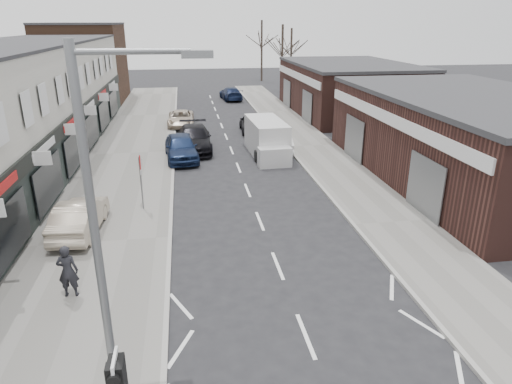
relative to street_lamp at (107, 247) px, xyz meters
name	(u,v)px	position (x,y,z in m)	size (l,w,h in m)	color
pavement_left	(131,154)	(-2.22, 22.80, -4.56)	(5.50, 64.00, 0.12)	slate
pavement_right	(312,146)	(10.28, 22.80, -4.56)	(3.50, 64.00, 0.12)	slate
brick_block_far	(84,64)	(-8.97, 45.80, -0.62)	(8.00, 10.00, 8.00)	#442B1D
right_unit_near	(472,140)	(17.03, 14.80, -2.37)	(10.00, 18.00, 4.50)	#3C201B
right_unit_far	(348,89)	(17.03, 34.80, -2.37)	(10.00, 16.00, 4.50)	#3C201B
tree_far_a	(281,93)	(13.53, 48.80, -4.62)	(3.60, 3.60, 8.00)	#382D26
tree_far_b	(290,86)	(16.03, 54.80, -4.62)	(3.60, 3.60, 7.50)	#382D26
tree_far_c	(262,81)	(13.03, 60.80, -4.62)	(3.60, 3.60, 8.50)	#382D26
street_lamp	(107,247)	(0.00, 0.00, 0.00)	(2.23, 0.22, 8.00)	slate
warning_sign	(141,166)	(-0.63, 12.80, -2.42)	(0.12, 0.80, 2.70)	slate
white_van	(267,139)	(6.74, 21.37, -3.54)	(2.29, 5.94, 2.28)	silver
sedan_on_pavement	(80,216)	(-3.03, 10.59, -3.79)	(1.49, 4.28, 1.41)	#B5A691
pedestrian	(68,271)	(-2.42, 5.77, -3.62)	(0.64, 0.42, 1.77)	black
parked_car_left_a	(181,147)	(1.13, 21.07, -3.80)	(1.94, 4.83, 1.65)	#162446
parked_car_left_b	(194,139)	(2.01, 23.25, -3.80)	(2.30, 5.65, 1.64)	black
parked_car_left_c	(181,119)	(1.13, 31.14, -3.98)	(2.14, 4.63, 1.29)	#C4B29D
parked_car_right_a	(278,142)	(7.63, 21.95, -3.94)	(1.43, 4.11, 1.35)	white
parked_car_right_b	(252,123)	(6.73, 28.09, -3.87)	(1.77, 4.41, 1.50)	black
parked_car_right_c	(231,93)	(6.73, 44.25, -3.91)	(1.98, 4.87, 1.41)	#121C3A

